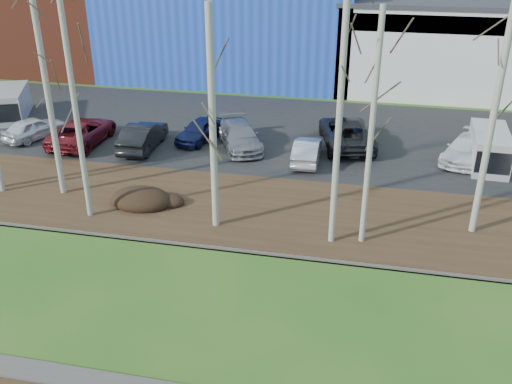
% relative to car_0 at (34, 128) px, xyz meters
% --- Properties ---
extents(river, '(80.00, 8.00, 0.90)m').
position_rel_car_0_xyz_m(river, '(13.76, -13.47, -0.80)').
color(river, '#112131').
rests_on(river, ground).
extents(far_bank_rocks, '(80.00, 0.80, 0.46)m').
position_rel_car_0_xyz_m(far_bank_rocks, '(13.76, -9.37, -0.80)').
color(far_bank_rocks, '#47423D').
rests_on(far_bank_rocks, ground).
extents(far_bank, '(80.00, 7.00, 0.15)m').
position_rel_car_0_xyz_m(far_bank, '(13.76, -6.17, -0.72)').
color(far_bank, '#382616').
rests_on(far_bank, ground).
extents(parking_lot, '(80.00, 14.00, 0.14)m').
position_rel_car_0_xyz_m(parking_lot, '(13.76, 4.33, -0.73)').
color(parking_lot, black).
rests_on(parking_lot, ground).
extents(building_brick, '(16.32, 12.24, 7.80)m').
position_rel_car_0_xyz_m(building_brick, '(-10.24, 18.33, 3.11)').
color(building_brick, brown).
rests_on(building_brick, ground).
extents(building_blue, '(20.40, 12.24, 8.30)m').
position_rel_car_0_xyz_m(building_blue, '(7.76, 18.33, 3.36)').
color(building_blue, '#1B43A8').
rests_on(building_blue, ground).
extents(building_white, '(18.36, 12.24, 6.80)m').
position_rel_car_0_xyz_m(building_white, '(25.76, 18.32, 2.62)').
color(building_white, silver).
rests_on(building_white, ground).
extents(dirt_mound, '(2.89, 2.04, 0.57)m').
position_rel_car_0_xyz_m(dirt_mound, '(9.60, -6.86, -0.36)').
color(dirt_mound, black).
rests_on(dirt_mound, far_bank).
extents(birch_2, '(0.28, 0.28, 9.62)m').
position_rel_car_0_xyz_m(birch_2, '(5.42, -6.46, 4.17)').
color(birch_2, beige).
rests_on(birch_2, far_bank).
extents(birch_3, '(0.23, 0.23, 10.59)m').
position_rel_car_0_xyz_m(birch_3, '(7.78, -8.34, 4.65)').
color(birch_3, beige).
rests_on(birch_3, far_bank).
extents(birch_4, '(0.29, 0.29, 9.25)m').
position_rel_car_0_xyz_m(birch_4, '(13.51, -8.02, 3.98)').
color(birch_4, beige).
rests_on(birch_4, far_bank).
extents(birch_5, '(0.22, 0.22, 9.33)m').
position_rel_car_0_xyz_m(birch_5, '(19.72, -8.06, 4.02)').
color(birch_5, beige).
rests_on(birch_5, far_bank).
extents(birch_6, '(0.25, 0.25, 10.75)m').
position_rel_car_0_xyz_m(birch_6, '(18.50, -8.32, 4.73)').
color(birch_6, beige).
rests_on(birch_6, far_bank).
extents(birch_7, '(0.28, 0.28, 12.03)m').
position_rel_car_0_xyz_m(birch_7, '(24.27, -6.24, 5.37)').
color(birch_7, beige).
rests_on(birch_7, far_bank).
extents(car_0, '(2.90, 4.15, 1.31)m').
position_rel_car_0_xyz_m(car_0, '(0.00, 0.00, 0.00)').
color(car_0, white).
rests_on(car_0, parking_lot).
extents(car_1, '(1.79, 4.63, 1.50)m').
position_rel_car_0_xyz_m(car_1, '(6.98, -0.17, 0.10)').
color(car_1, black).
rests_on(car_1, parking_lot).
extents(car_2, '(2.41, 5.22, 1.45)m').
position_rel_car_0_xyz_m(car_2, '(3.23, -0.17, 0.07)').
color(car_2, maroon).
rests_on(car_2, parking_lot).
extents(car_3, '(3.84, 5.25, 1.41)m').
position_rel_car_0_xyz_m(car_3, '(12.35, 1.16, 0.05)').
color(car_3, gray).
rests_on(car_3, parking_lot).
extents(car_4, '(2.38, 4.06, 1.30)m').
position_rel_car_0_xyz_m(car_4, '(9.78, 1.71, -0.01)').
color(car_4, '#151C46').
rests_on(car_4, parking_lot).
extents(car_5, '(1.43, 3.89, 1.27)m').
position_rel_car_0_xyz_m(car_5, '(16.41, -0.17, -0.02)').
color(car_5, silver).
rests_on(car_5, parking_lot).
extents(car_6, '(3.93, 6.23, 1.60)m').
position_rel_car_0_xyz_m(car_6, '(18.31, 2.74, 0.15)').
color(car_6, '#252427').
rests_on(car_6, parking_lot).
extents(car_7, '(3.36, 4.77, 1.28)m').
position_rel_car_0_xyz_m(car_7, '(24.81, 1.82, -0.01)').
color(car_7, white).
rests_on(car_7, parking_lot).
extents(car_8, '(3.36, 4.77, 1.28)m').
position_rel_car_0_xyz_m(car_8, '(25.11, 1.82, -0.01)').
color(car_8, white).
rests_on(car_8, parking_lot).
extents(van_white, '(1.99, 4.38, 1.88)m').
position_rel_car_0_xyz_m(van_white, '(25.90, 1.25, 0.28)').
color(van_white, silver).
rests_on(van_white, parking_lot).
extents(van_grey, '(3.44, 4.74, 1.91)m').
position_rel_car_0_xyz_m(van_grey, '(-3.54, 3.12, 0.30)').
color(van_grey, silver).
rests_on(van_grey, parking_lot).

